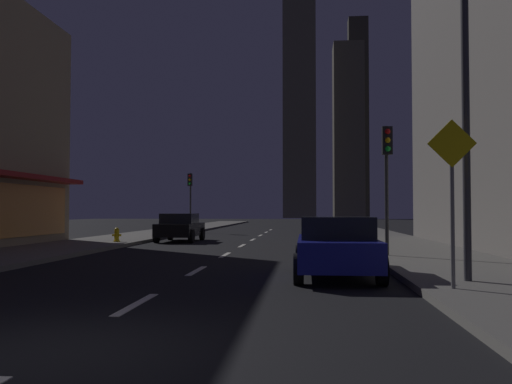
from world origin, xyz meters
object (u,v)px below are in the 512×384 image
traffic_light_near_right (387,161)px  traffic_light_far_left (190,189)px  car_parked_near (336,246)px  pedestrian_crossing_sign (452,188)px  fire_hydrant_far_left (117,235)px  car_parked_far (180,227)px  street_lamp_right (425,46)px

traffic_light_near_right → traffic_light_far_left: same height
car_parked_near → pedestrian_crossing_sign: size_ratio=1.34×
traffic_light_near_right → pedestrian_crossing_sign: size_ratio=1.33×
car_parked_near → fire_hydrant_far_left: 15.11m
fire_hydrant_far_left → traffic_light_near_right: bearing=-31.5°
fire_hydrant_far_left → traffic_light_near_right: size_ratio=0.16×
car_parked_far → traffic_light_far_left: (-1.90, 11.38, 2.45)m
car_parked_near → car_parked_far: bearing=115.9°
street_lamp_right → pedestrian_crossing_sign: (0.22, -1.18, -3.05)m
car_parked_far → pedestrian_crossing_sign: 19.83m
car_parked_near → traffic_light_near_right: 5.68m
fire_hydrant_far_left → car_parked_far: bearing=53.2°
street_lamp_right → car_parked_near: bearing=139.4°
car_parked_near → car_parked_far: same height
traffic_light_far_left → pedestrian_crossing_sign: traffic_light_far_left is taller
car_parked_far → fire_hydrant_far_left: 3.85m
car_parked_far → traffic_light_near_right: size_ratio=1.01×
car_parked_near → street_lamp_right: bearing=-40.6°
car_parked_near → street_lamp_right: size_ratio=0.64×
car_parked_far → street_lamp_right: size_ratio=0.64×
car_parked_near → traffic_light_near_right: bearing=68.2°
fire_hydrant_far_left → street_lamp_right: street_lamp_right is taller
car_parked_far → traffic_light_far_left: traffic_light_far_left is taller
traffic_light_far_left → fire_hydrant_far_left: bearing=-91.6°
car_parked_near → fire_hydrant_far_left: (-9.50, 11.74, -0.29)m
street_lamp_right → pedestrian_crossing_sign: street_lamp_right is taller
fire_hydrant_far_left → pedestrian_crossing_sign: 18.53m
car_parked_near → pedestrian_crossing_sign: (2.00, -2.70, 1.28)m
fire_hydrant_far_left → street_lamp_right: (11.28, -13.27, 4.61)m
pedestrian_crossing_sign → traffic_light_far_left: bearing=111.0°
car_parked_near → street_lamp_right: (1.78, -1.52, 4.33)m
car_parked_near → traffic_light_far_left: size_ratio=1.01×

